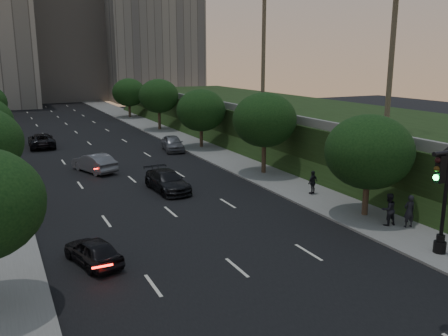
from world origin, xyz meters
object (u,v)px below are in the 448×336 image
sedan_near_right (167,181)px  sedan_far_right (173,143)px  sedan_mid_left (94,163)px  sedan_far_left (42,140)px  pedestrian_c (313,182)px  pedestrian_a (409,211)px  street_lamp (444,204)px  sedan_near_left (93,251)px  pedestrian_b (388,209)px

sedan_near_right → sedan_far_right: size_ratio=1.10×
sedan_mid_left → sedan_far_left: sedan_mid_left is taller
sedan_mid_left → pedestrian_c: bearing=111.9°
sedan_far_left → pedestrian_a: (15.98, -35.51, 0.31)m
street_lamp → sedan_near_right: 18.67m
sedan_far_left → street_lamp: bearing=112.4°
sedan_far_right → pedestrian_c: 20.03m
street_lamp → sedan_mid_left: (-11.72, 24.95, -1.84)m
sedan_near_left → pedestrian_a: bearing=154.1°
sedan_far_left → pedestrian_c: (15.17, -27.70, 0.21)m
sedan_far_left → pedestrian_b: bearing=115.3°
sedan_near_left → pedestrian_c: pedestrian_c is taller
pedestrian_c → sedan_far_right: bearing=-99.5°
sedan_far_left → pedestrian_c: bearing=120.5°
sedan_far_right → pedestrian_b: pedestrian_b is taller
sedan_far_left → pedestrian_c: 31.58m
sedan_near_left → pedestrian_a: 17.09m
sedan_mid_left → pedestrian_c: pedestrian_c is taller
sedan_near_left → sedan_mid_left: bearing=-116.7°
street_lamp → sedan_far_right: street_lamp is taller
street_lamp → pedestrian_a: (1.40, 3.29, -1.55)m
sedan_near_left → pedestrian_b: 16.16m
sedan_near_right → pedestrian_a: pedestrian_a is taller
sedan_near_left → sedan_far_left: size_ratio=0.69×
pedestrian_a → pedestrian_c: (-0.82, 7.81, -0.11)m
sedan_mid_left → sedan_near_right: size_ratio=0.95×
sedan_near_right → pedestrian_c: bearing=-36.0°
street_lamp → pedestrian_c: bearing=87.0°
pedestrian_b → pedestrian_c: (-0.00, 7.08, -0.11)m
sedan_near_left → pedestrian_c: (15.98, 4.72, 0.33)m
sedan_near_left → pedestrian_a: size_ratio=2.03×
street_lamp → pedestrian_c: street_lamp is taller
sedan_far_right → pedestrian_c: pedestrian_c is taller
sedan_near_right → pedestrian_a: size_ratio=2.74×
sedan_near_right → pedestrian_a: bearing=-57.9°
sedan_mid_left → pedestrian_a: pedestrian_a is taller
street_lamp → sedan_mid_left: bearing=115.2°
sedan_mid_left → pedestrian_b: (12.30, -20.92, 0.29)m
pedestrian_c → street_lamp: bearing=68.5°
sedan_near_left → pedestrian_c: 16.67m
sedan_far_left → sedan_near_left: bearing=90.3°
sedan_mid_left → pedestrian_b: pedestrian_b is taller
street_lamp → sedan_far_left: (-14.59, 38.80, -1.87)m
sedan_near_left → sedan_far_left: (0.82, 32.42, 0.12)m
pedestrian_a → pedestrian_c: size_ratio=1.13×
street_lamp → sedan_mid_left: street_lamp is taller
sedan_near_left → pedestrian_c: bearing=-179.0°
pedestrian_a → sedan_far_left: bearing=-56.0°
street_lamp → sedan_far_right: (-2.58, 30.88, -1.84)m
sedan_far_right → pedestrian_b: size_ratio=2.49×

